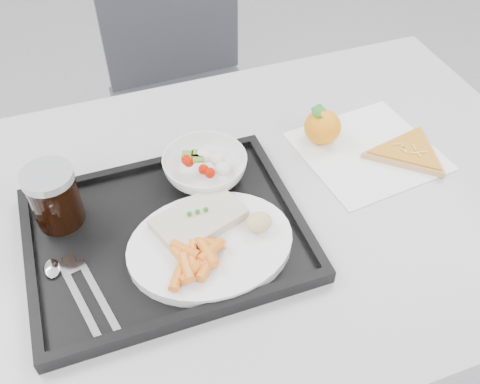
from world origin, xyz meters
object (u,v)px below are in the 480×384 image
Objects in this scene: table at (247,226)px; tray at (166,235)px; dinner_plate at (211,245)px; tangerine at (323,127)px; cola_glass at (54,196)px; pizza_slice at (409,152)px; chair at (184,76)px; salad_bowl at (205,167)px.

tray is at bearing -167.70° from table.
tray is 1.67× the size of dinner_plate.
tangerine is at bearing 21.91° from tray.
cola_glass is 1.37× the size of tangerine.
dinner_plate is at bearing -167.10° from pizza_slice.
table is 0.75m from chair.
tray reaches higher than table.
dinner_plate reaches higher than pizza_slice.
tangerine reaches higher than salad_bowl.
salad_bowl reaches higher than pizza_slice.
salad_bowl is 1.41× the size of cola_glass.
cola_glass is at bearing 146.14° from dinner_plate.
dinner_plate is at bearing -145.95° from tangerine.
salad_bowl reaches higher than dinner_plate.
tangerine reaches higher than table.
salad_bowl is 0.26m from cola_glass.
cola_glass is at bearing 169.96° from table.
cola_glass is at bearing -176.57° from salad_bowl.
salad_bowl is (-0.06, 0.07, 0.11)m from table.
table is 0.25m from tangerine.
chair is at bearing 101.43° from tangerine.
pizza_slice reaches higher than table.
chair is at bearing 78.55° from dinner_plate.
cola_glass reaches higher than pizza_slice.
dinner_plate reaches higher than table.
tangerine is at bearing 34.05° from dinner_plate.
pizza_slice is (0.65, -0.05, -0.06)m from cola_glass.
table is at bearing 12.30° from tray.
dinner_plate is 3.42× the size of tangerine.
tray is 0.08m from dinner_plate.
dinner_plate is (0.06, -0.06, 0.02)m from tray.
dinner_plate is at bearing -101.45° from chair.
cola_glass reaches higher than tangerine.
tangerine reaches higher than pizza_slice.
pizza_slice is (0.14, -0.10, -0.02)m from tangerine.
tray is 0.38m from tangerine.
tray is (-0.23, -0.77, 0.22)m from chair.
tray is at bearing -158.09° from tangerine.
cola_glass reaches higher than dinner_plate.
pizza_slice is (0.49, 0.04, 0.00)m from tray.
salad_bowl is (-0.13, -0.67, 0.25)m from chair.
tray is 0.19m from cola_glass.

